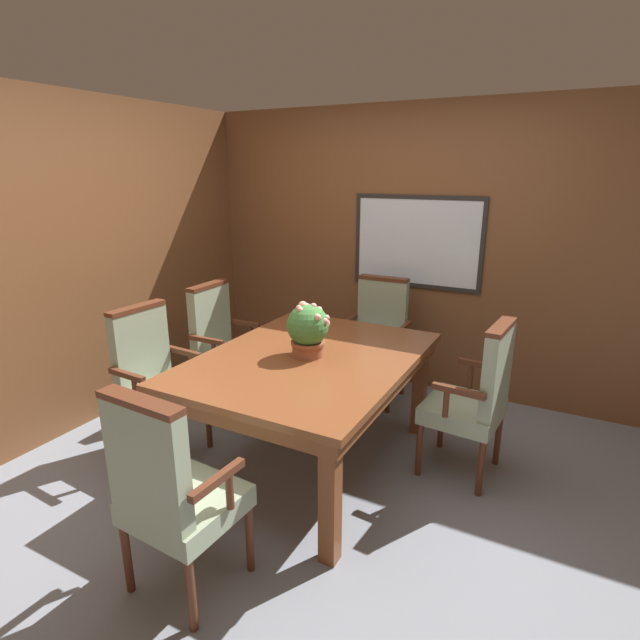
{
  "coord_description": "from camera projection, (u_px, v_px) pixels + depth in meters",
  "views": [
    {
      "loc": [
        1.42,
        -2.38,
        1.91
      ],
      "look_at": [
        -0.04,
        0.38,
        0.97
      ],
      "focal_mm": 28.0,
      "sensor_mm": 36.0,
      "label": 1
    }
  ],
  "objects": [
    {
      "name": "ground_plane",
      "position": [
        298.0,
        480.0,
        3.2
      ],
      "size": [
        14.0,
        14.0,
        0.0
      ],
      "primitive_type": "plane",
      "color": "gray"
    },
    {
      "name": "wall_back",
      "position": [
        402.0,
        250.0,
        4.41
      ],
      "size": [
        7.2,
        0.08,
        2.45
      ],
      "color": "brown",
      "rests_on": "ground_plane"
    },
    {
      "name": "wall_left",
      "position": [
        76.0,
        266.0,
        3.69
      ],
      "size": [
        0.06,
        7.2,
        2.45
      ],
      "color": "brown",
      "rests_on": "ground_plane"
    },
    {
      "name": "dining_table",
      "position": [
        309.0,
        369.0,
        3.21
      ],
      "size": [
        1.26,
        1.68,
        0.77
      ],
      "color": "brown",
      "rests_on": "ground_plane"
    },
    {
      "name": "chair_right_far",
      "position": [
        476.0,
        394.0,
        3.12
      ],
      "size": [
        0.49,
        0.55,
        1.04
      ],
      "rotation": [
        0.0,
        0.0,
        -1.66
      ],
      "color": "#562B19",
      "rests_on": "ground_plane"
    },
    {
      "name": "chair_head_far",
      "position": [
        377.0,
        334.0,
        4.26
      ],
      "size": [
        0.53,
        0.47,
        1.04
      ],
      "rotation": [
        0.0,
        0.0,
        0.02
      ],
      "color": "#562B19",
      "rests_on": "ground_plane"
    },
    {
      "name": "chair_left_near",
      "position": [
        154.0,
        376.0,
        3.4
      ],
      "size": [
        0.49,
        0.54,
        1.04
      ],
      "rotation": [
        0.0,
        0.0,
        1.51
      ],
      "color": "#562B19",
      "rests_on": "ground_plane"
    },
    {
      "name": "chair_head_near",
      "position": [
        171.0,
        488.0,
        2.2
      ],
      "size": [
        0.54,
        0.48,
        1.04
      ],
      "rotation": [
        0.0,
        0.0,
        3.09
      ],
      "color": "#562B19",
      "rests_on": "ground_plane"
    },
    {
      "name": "chair_left_far",
      "position": [
        222.0,
        343.0,
        4.05
      ],
      "size": [
        0.46,
        0.53,
        1.04
      ],
      "rotation": [
        0.0,
        0.0,
        1.59
      ],
      "color": "#562B19",
      "rests_on": "ground_plane"
    },
    {
      "name": "potted_plant",
      "position": [
        308.0,
        329.0,
        3.14
      ],
      "size": [
        0.27,
        0.27,
        0.35
      ],
      "color": "#9E5638",
      "rests_on": "dining_table"
    }
  ]
}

